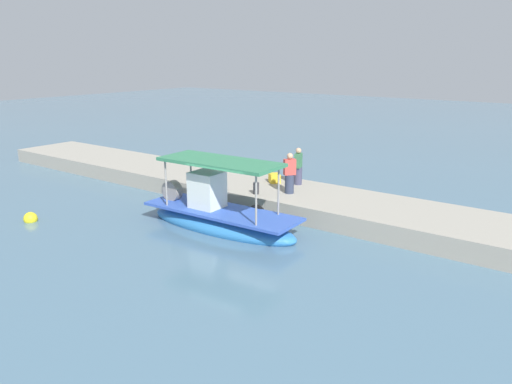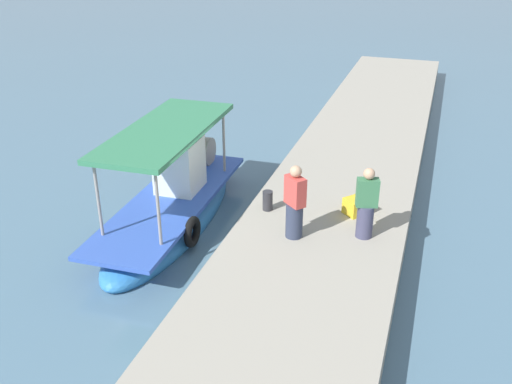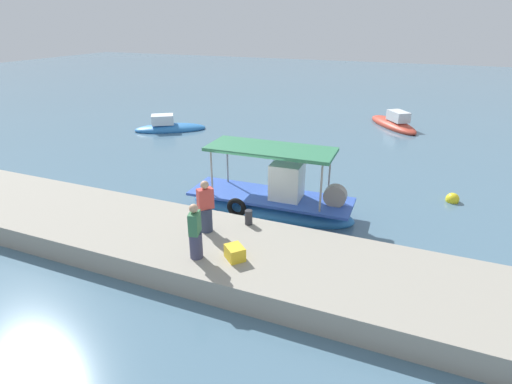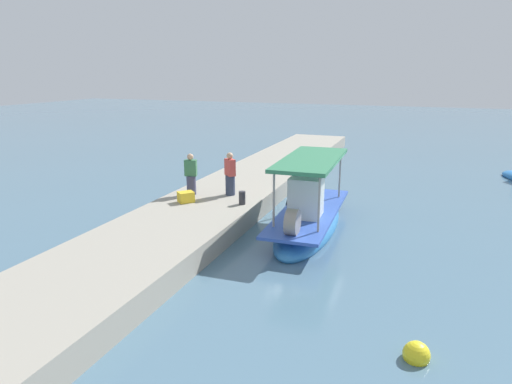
{
  "view_description": "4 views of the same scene",
  "coord_description": "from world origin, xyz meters",
  "px_view_note": "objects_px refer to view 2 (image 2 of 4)",
  "views": [
    {
      "loc": [
        -10.85,
        13.42,
        6.16
      ],
      "look_at": [
        0.58,
        -2.17,
        0.84
      ],
      "focal_mm": 34.96,
      "sensor_mm": 36.0,
      "label": 1
    },
    {
      "loc": [
        -10.77,
        -5.8,
        6.97
      ],
      "look_at": [
        0.66,
        -1.98,
        1.14
      ],
      "focal_mm": 39.87,
      "sensor_mm": 36.0,
      "label": 2
    },
    {
      "loc": [
        5.36,
        -12.92,
        6.81
      ],
      "look_at": [
        0.37,
        -0.99,
        1.28
      ],
      "focal_mm": 28.73,
      "sensor_mm": 36.0,
      "label": 3
    },
    {
      "loc": [
        14.94,
        3.68,
        5.37
      ],
      "look_at": [
        -0.08,
        -2.02,
        1.02
      ],
      "focal_mm": 31.38,
      "sensor_mm": 36.0,
      "label": 4
    }
  ],
  "objects_px": {
    "fisherman_by_crate": "(295,205)",
    "cargo_crate": "(357,206)",
    "fisherman_near_bollard": "(366,206)",
    "mooring_bollard": "(268,201)",
    "main_fishing_boat": "(173,206)",
    "marker_buoy": "(157,125)"
  },
  "relations": [
    {
      "from": "main_fishing_boat",
      "to": "marker_buoy",
      "type": "relative_size",
      "value": 12.31
    },
    {
      "from": "main_fishing_boat",
      "to": "cargo_crate",
      "type": "relative_size",
      "value": 11.79
    },
    {
      "from": "fisherman_near_bollard",
      "to": "mooring_bollard",
      "type": "distance_m",
      "value": 2.46
    },
    {
      "from": "fisherman_near_bollard",
      "to": "cargo_crate",
      "type": "bearing_deg",
      "value": 17.68
    },
    {
      "from": "fisherman_by_crate",
      "to": "cargo_crate",
      "type": "xyz_separation_m",
      "value": [
        1.49,
        -1.12,
        -0.56
      ]
    },
    {
      "from": "mooring_bollard",
      "to": "cargo_crate",
      "type": "bearing_deg",
      "value": -76.74
    },
    {
      "from": "main_fishing_boat",
      "to": "fisherman_near_bollard",
      "type": "bearing_deg",
      "value": -95.08
    },
    {
      "from": "fisherman_near_bollard",
      "to": "fisherman_by_crate",
      "type": "height_order",
      "value": "fisherman_by_crate"
    },
    {
      "from": "main_fishing_boat",
      "to": "mooring_bollard",
      "type": "bearing_deg",
      "value": -87.5
    },
    {
      "from": "marker_buoy",
      "to": "main_fishing_boat",
      "type": "bearing_deg",
      "value": -149.31
    },
    {
      "from": "mooring_bollard",
      "to": "marker_buoy",
      "type": "height_order",
      "value": "mooring_bollard"
    },
    {
      "from": "fisherman_near_bollard",
      "to": "fisherman_by_crate",
      "type": "relative_size",
      "value": 0.97
    },
    {
      "from": "main_fishing_boat",
      "to": "mooring_bollard",
      "type": "relative_size",
      "value": 13.46
    },
    {
      "from": "main_fishing_boat",
      "to": "fisherman_by_crate",
      "type": "height_order",
      "value": "main_fishing_boat"
    },
    {
      "from": "fisherman_near_bollard",
      "to": "cargo_crate",
      "type": "xyz_separation_m",
      "value": [
        1.01,
        0.32,
        -0.54
      ]
    },
    {
      "from": "fisherman_by_crate",
      "to": "marker_buoy",
      "type": "relative_size",
      "value": 3.2
    },
    {
      "from": "mooring_bollard",
      "to": "cargo_crate",
      "type": "distance_m",
      "value": 2.09
    },
    {
      "from": "fisherman_near_bollard",
      "to": "marker_buoy",
      "type": "height_order",
      "value": "fisherman_near_bollard"
    },
    {
      "from": "cargo_crate",
      "to": "fisherman_by_crate",
      "type": "bearing_deg",
      "value": 143.16
    },
    {
      "from": "fisherman_by_crate",
      "to": "fisherman_near_bollard",
      "type": "bearing_deg",
      "value": -71.6
    },
    {
      "from": "fisherman_by_crate",
      "to": "mooring_bollard",
      "type": "distance_m",
      "value": 1.46
    },
    {
      "from": "fisherman_by_crate",
      "to": "mooring_bollard",
      "type": "height_order",
      "value": "fisherman_by_crate"
    }
  ]
}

